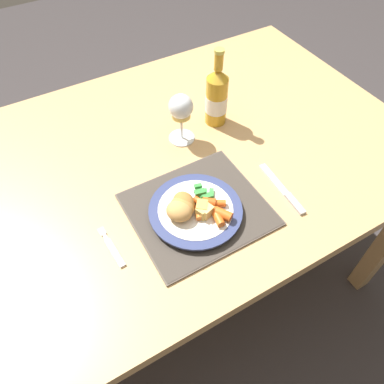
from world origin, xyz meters
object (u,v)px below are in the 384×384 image
dining_table (175,174)px  bottle (217,97)px  dinner_plate (195,211)px  table_knife (285,193)px  wine_glass (181,110)px  fork (113,250)px

dining_table → bottle: bearing=19.9°
dinner_plate → dining_table: bearing=76.2°
table_knife → dining_table: bearing=124.2°
wine_glass → table_knife: bearing=-67.5°
dining_table → dinner_plate: 0.24m
dining_table → wine_glass: bearing=41.8°
table_knife → wine_glass: 0.36m
dining_table → fork: fork is taller
fork → dinner_plate: bearing=-1.9°
dining_table → table_knife: table_knife is taller
wine_glass → dinner_plate: bearing=-111.9°
table_knife → bottle: bearing=90.6°
fork → wine_glass: 0.42m
dining_table → table_knife: size_ratio=7.44×
dinner_plate → bottle: bottle is taller
table_knife → fork: bearing=172.0°
table_knife → bottle: 0.35m
wine_glass → bottle: size_ratio=0.63×
dinner_plate → fork: bearing=178.1°
fork → table_knife: 0.46m
bottle → dining_table: bearing=-160.1°
fork → table_knife: bearing=-8.0°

